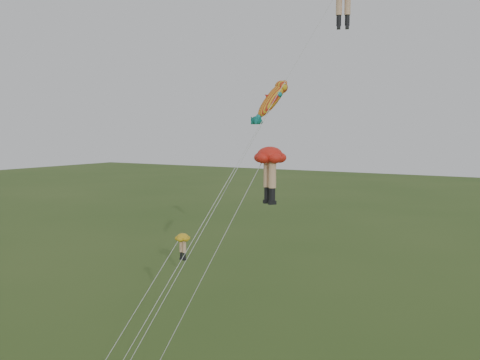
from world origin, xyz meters
The scene contains 3 objects.
legs_kite_red_mid centered at (6.87, 2.12, 12.29)m, with size 6.58×5.19×13.04m.
legs_kite_yellow centered at (-1.07, 5.31, 6.74)m, with size 1.18×8.70×7.41m.
fish_kite centered at (2.91, 9.97, 15.75)m, with size 4.76×12.59×17.34m.
Camera 1 is at (19.00, -20.68, 13.80)m, focal length 40.00 mm.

